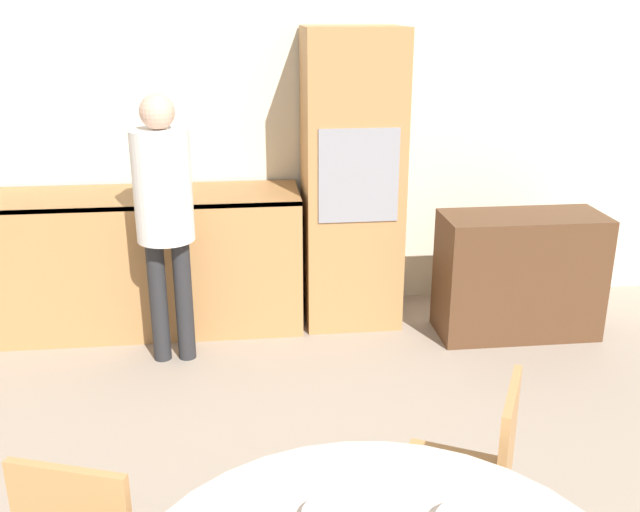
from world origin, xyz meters
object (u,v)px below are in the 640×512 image
Objects in this scene: sideboard at (519,275)px; chair_far_right at (475,475)px; oven_unit at (351,180)px; person_standing at (164,202)px.

chair_far_right reaches higher than sideboard.
person_standing is at bearing -156.54° from oven_unit.
sideboard is (1.07, -0.39, -0.58)m from oven_unit.
person_standing is (-1.26, 2.01, 0.52)m from chair_far_right.
sideboard is at bearing -178.16° from chair_far_right.
oven_unit reaches higher than chair_far_right.
oven_unit is at bearing 160.00° from sideboard.
oven_unit is 2.29× the size of chair_far_right.
oven_unit is 1.30m from person_standing.
oven_unit is 2.58m from chair_far_right.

